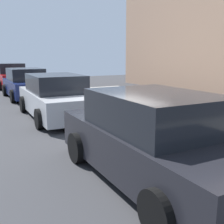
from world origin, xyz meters
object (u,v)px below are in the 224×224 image
object	(u,v)px
suitcase_olive_2	(166,118)
parked_car_red_3	(10,76)
parked_car_silver_1	(56,97)
suitcase_maroon_4	(145,114)
suitcase_red_0	(192,129)
suitcase_navy_5	(137,107)
bollard_post	(108,99)
fire_hydrant	(121,102)
parked_car_charcoal_0	(154,139)
parked_car_navy_2	(26,84)
suitcase_teal_3	(156,113)
suitcase_black_1	(179,121)

from	to	relation	value
suitcase_olive_2	parked_car_red_3	distance (m)	14.46
parked_car_silver_1	suitcase_maroon_4	bearing A→B (deg)	-142.15
suitcase_red_0	parked_car_silver_1	world-z (taller)	parked_car_silver_1
suitcase_olive_2	suitcase_maroon_4	world-z (taller)	suitcase_olive_2
suitcase_navy_5	parked_car_red_3	bearing A→B (deg)	9.59
suitcase_red_0	bollard_post	xyz separation A→B (m)	(4.40, 0.08, 0.16)
suitcase_olive_2	fire_hydrant	world-z (taller)	fire_hydrant
suitcase_red_0	suitcase_olive_2	distance (m)	1.09
parked_car_charcoal_0	parked_car_navy_2	distance (m)	11.21
bollard_post	parked_car_charcoal_0	distance (m)	5.87
suitcase_maroon_4	parked_car_red_3	xyz separation A→B (m)	(13.29, 2.07, 0.39)
bollard_post	suitcase_maroon_4	bearing A→B (deg)	-177.07
suitcase_red_0	suitcase_navy_5	size ratio (longest dim) A/B	0.76
suitcase_red_0	parked_car_red_3	bearing A→B (deg)	7.53
suitcase_maroon_4	parked_car_charcoal_0	size ratio (longest dim) A/B	0.12
suitcase_red_0	suitcase_maroon_4	world-z (taller)	suitcase_red_0
suitcase_maroon_4	fire_hydrant	xyz separation A→B (m)	(1.54, -0.03, 0.14)
suitcase_red_0	suitcase_teal_3	xyz separation A→B (m)	(1.60, -0.09, 0.10)
parked_car_charcoal_0	suitcase_red_0	bearing A→B (deg)	-60.85
suitcase_black_1	bollard_post	xyz separation A→B (m)	(3.85, 0.15, 0.08)
suitcase_olive_2	parked_car_charcoal_0	size ratio (longest dim) A/B	0.15
suitcase_navy_5	parked_car_navy_2	world-z (taller)	parked_car_navy_2
suitcase_black_1	parked_car_navy_2	size ratio (longest dim) A/B	0.23
bollard_post	parked_car_navy_2	bearing A→B (deg)	18.97
parked_car_red_3	parked_car_silver_1	bearing A→B (deg)	180.00
bollard_post	suitcase_navy_5	bearing A→B (deg)	-173.43
suitcase_red_0	suitcase_olive_2	size ratio (longest dim) A/B	0.88
suitcase_teal_3	suitcase_maroon_4	size ratio (longest dim) A/B	1.45
parked_car_red_3	suitcase_teal_3	bearing A→B (deg)	-171.26
parked_car_navy_2	suitcase_navy_5	bearing A→B (deg)	-163.79
parked_car_charcoal_0	bollard_post	bearing A→B (deg)	-19.39
parked_car_silver_1	suitcase_black_1	bearing A→B (deg)	-153.46
suitcase_red_0	parked_car_red_3	world-z (taller)	parked_car_red_3
suitcase_olive_2	suitcase_maroon_4	xyz separation A→B (m)	(1.01, 0.02, -0.06)
suitcase_black_1	parked_car_charcoal_0	size ratio (longest dim) A/B	0.22
suitcase_red_0	fire_hydrant	bearing A→B (deg)	-1.02
suitcase_black_1	fire_hydrant	world-z (taller)	suitcase_black_1
suitcase_black_1	parked_car_silver_1	distance (m)	4.71
suitcase_black_1	suitcase_olive_2	size ratio (longest dim) A/B	1.44
fire_hydrant	suitcase_red_0	bearing A→B (deg)	178.98
suitcase_red_0	parked_car_red_3	size ratio (longest dim) A/B	0.14
suitcase_black_1	parked_car_red_3	xyz separation A→B (m)	(14.84, 2.10, 0.29)
fire_hydrant	parked_car_red_3	size ratio (longest dim) A/B	0.18
suitcase_navy_5	parked_car_red_3	world-z (taller)	parked_car_red_3
suitcase_maroon_4	parked_car_charcoal_0	world-z (taller)	parked_car_charcoal_0
parked_car_silver_1	fire_hydrant	bearing A→B (deg)	-117.98
suitcase_navy_5	fire_hydrant	world-z (taller)	suitcase_navy_5
suitcase_red_0	bollard_post	world-z (taller)	bollard_post
suitcase_teal_3	suitcase_maroon_4	world-z (taller)	suitcase_teal_3
suitcase_black_1	suitcase_teal_3	size ratio (longest dim) A/B	1.23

